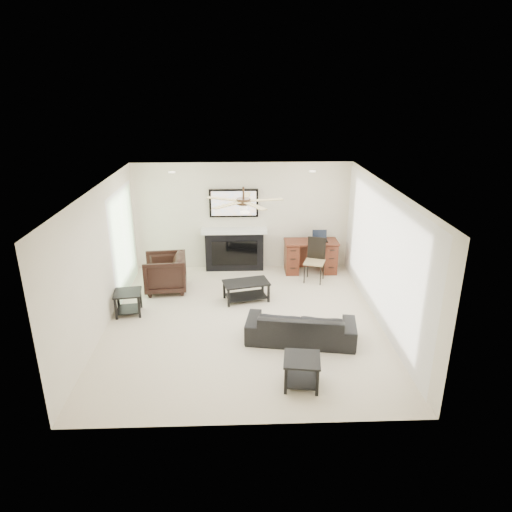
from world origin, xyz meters
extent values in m
plane|color=beige|center=(0.00, 0.00, 0.00)|extent=(5.50, 5.50, 0.00)
cube|color=white|center=(0.00, 0.00, 2.50)|extent=(5.00, 5.50, 0.04)
cube|color=beige|center=(0.00, 2.75, 1.25)|extent=(5.00, 0.04, 2.50)
cube|color=beige|center=(0.00, -2.75, 1.25)|extent=(5.00, 0.04, 2.50)
cube|color=beige|center=(-2.50, 0.00, 1.25)|extent=(0.04, 5.50, 2.50)
cube|color=beige|center=(2.50, 0.00, 1.25)|extent=(0.04, 5.50, 2.50)
cube|color=white|center=(2.45, 0.10, 1.23)|extent=(0.04, 5.10, 2.40)
cube|color=#93BC89|center=(-2.46, 1.55, 1.05)|extent=(0.04, 1.80, 2.10)
cylinder|color=#382619|center=(0.00, 0.10, 2.25)|extent=(1.40, 1.40, 0.30)
imported|color=black|center=(0.94, -0.70, 0.27)|extent=(1.94, 1.02, 0.54)
imported|color=black|center=(-1.66, 1.45, 0.39)|extent=(0.94, 0.92, 0.79)
cube|color=black|center=(0.04, 0.90, 0.20)|extent=(0.99, 0.70, 0.40)
cube|color=black|center=(0.79, -1.95, 0.23)|extent=(0.58, 0.58, 0.45)
cube|color=black|center=(-2.21, 0.40, 0.23)|extent=(0.56, 0.56, 0.45)
cube|color=black|center=(-0.20, 2.58, 0.95)|extent=(1.52, 0.34, 1.91)
cube|color=#421610|center=(1.57, 2.36, 0.38)|extent=(1.22, 0.56, 0.76)
cube|color=black|center=(1.57, 1.81, 0.48)|extent=(0.54, 0.56, 0.97)
cube|color=black|center=(1.77, 2.34, 0.88)|extent=(0.33, 0.24, 0.23)
camera|label=1|loc=(-0.07, -7.49, 4.09)|focal=32.00mm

